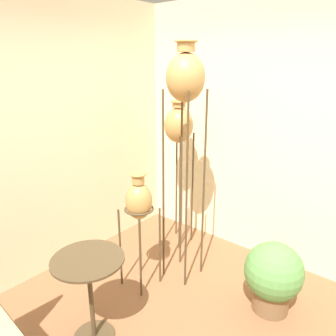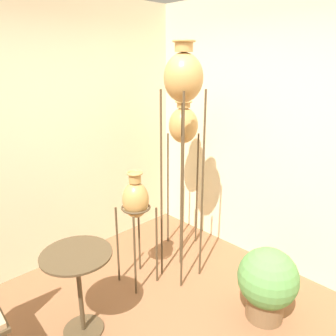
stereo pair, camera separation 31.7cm
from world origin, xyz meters
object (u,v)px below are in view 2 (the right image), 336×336
at_px(vase_stand_tall, 183,83).
at_px(potted_plant, 267,282).
at_px(side_table, 78,275).
at_px(vase_stand_short, 136,201).
at_px(vase_stand_medium, 183,128).

distance_m(vase_stand_tall, potted_plant, 1.78).
bearing_deg(potted_plant, side_table, 141.80).
xyz_separation_m(vase_stand_short, potted_plant, (0.46, -1.11, -0.51)).
relative_size(vase_stand_tall, potted_plant, 3.53).
bearing_deg(vase_stand_tall, side_table, 178.49).
height_order(vase_stand_tall, vase_stand_medium, vase_stand_tall).
distance_m(vase_stand_tall, vase_stand_short, 1.12).
bearing_deg(potted_plant, vase_stand_tall, 95.20).
relative_size(side_table, potted_plant, 1.12).
bearing_deg(vase_stand_tall, vase_stand_medium, 42.80).
relative_size(vase_stand_tall, vase_stand_short, 1.97).
relative_size(vase_stand_tall, vase_stand_medium, 1.33).
bearing_deg(side_table, potted_plant, -38.20).
bearing_deg(vase_stand_medium, side_table, -165.56).
height_order(vase_stand_short, side_table, vase_stand_short).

